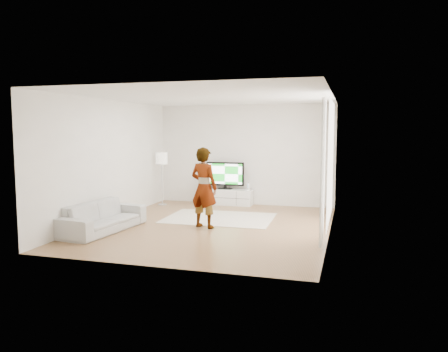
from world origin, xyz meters
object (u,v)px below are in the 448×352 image
(player, at_px, (204,188))
(floor_lamp, at_px, (162,161))
(television, at_px, (225,174))
(sofa, at_px, (103,217))
(media_console, at_px, (225,197))
(rug, at_px, (219,218))

(player, xyz_separation_m, floor_lamp, (-2.08, 2.44, 0.37))
(player, relative_size, floor_lamp, 1.17)
(player, bearing_deg, television, -66.64)
(television, relative_size, sofa, 0.53)
(player, bearing_deg, floor_lamp, -33.75)
(television, height_order, player, player)
(media_console, xyz_separation_m, rug, (0.42, -1.92, -0.21))
(media_console, xyz_separation_m, floor_lamp, (-1.68, -0.55, 1.03))
(floor_lamp, bearing_deg, player, -49.63)
(rug, xyz_separation_m, player, (-0.02, -1.07, 0.87))
(sofa, bearing_deg, television, -15.89)
(media_console, bearing_deg, player, -82.45)
(rug, xyz_separation_m, floor_lamp, (-2.10, 1.37, 1.24))
(player, bearing_deg, sofa, 40.11)
(television, height_order, rug, television)
(television, distance_m, floor_lamp, 1.82)
(sofa, bearing_deg, floor_lamp, 8.21)
(rug, height_order, floor_lamp, floor_lamp)
(media_console, distance_m, sofa, 4.15)
(television, xyz_separation_m, rug, (0.42, -1.95, -0.85))
(media_console, bearing_deg, floor_lamp, -162.03)
(television, height_order, floor_lamp, floor_lamp)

